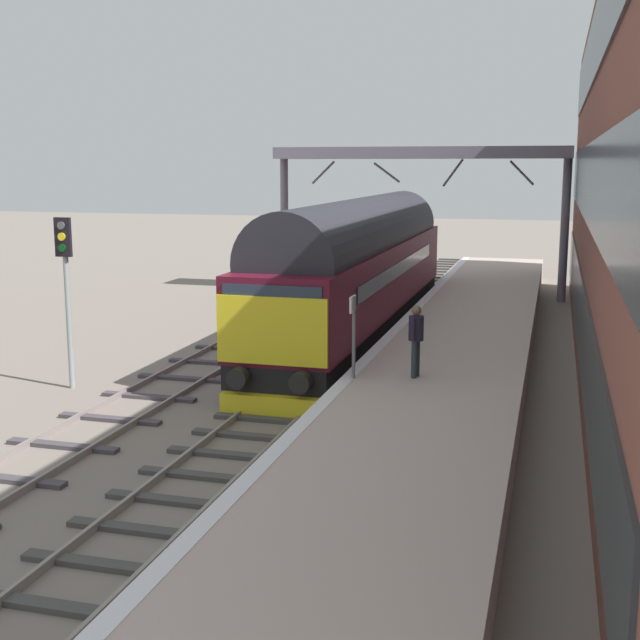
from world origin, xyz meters
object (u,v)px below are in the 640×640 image
at_px(signal_post_near, 66,280).
at_px(platform_number_sign, 353,324).
at_px(waiting_passenger, 416,334).
at_px(diesel_locomotive, 359,266).

bearing_deg(signal_post_near, platform_number_sign, -6.20).
distance_m(signal_post_near, platform_number_sign, 7.80).
distance_m(platform_number_sign, waiting_passenger, 1.45).
relative_size(signal_post_near, platform_number_sign, 2.38).
height_order(diesel_locomotive, platform_number_sign, diesel_locomotive).
distance_m(diesel_locomotive, platform_number_sign, 8.93).
bearing_deg(diesel_locomotive, platform_number_sign, -77.90).
xyz_separation_m(signal_post_near, platform_number_sign, (7.73, -0.84, -0.61)).
relative_size(diesel_locomotive, platform_number_sign, 9.74).
height_order(platform_number_sign, waiting_passenger, platform_number_sign).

